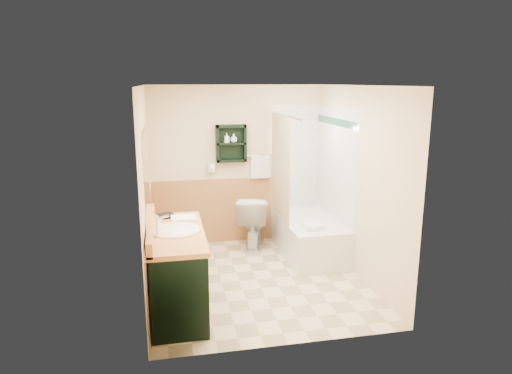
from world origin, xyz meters
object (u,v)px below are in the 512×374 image
at_px(wall_shelf, 231,143).
at_px(toilet, 253,221).
at_px(vanity, 177,271).
at_px(soap_bottle_b, 234,139).
at_px(hair_dryer, 211,167).
at_px(vanity_book, 159,208).
at_px(bathtub, 310,236).
at_px(soap_bottle_a, 227,140).

height_order(wall_shelf, toilet, wall_shelf).
relative_size(vanity, soap_bottle_b, 11.00).
relative_size(hair_dryer, vanity, 0.17).
height_order(vanity, soap_bottle_b, soap_bottle_b).
distance_m(wall_shelf, vanity_book, 1.87).
distance_m(wall_shelf, bathtub, 1.78).
relative_size(wall_shelf, bathtub, 0.37).
bearing_deg(vanity, wall_shelf, 65.70).
relative_size(toilet, vanity_book, 3.51).
relative_size(wall_shelf, soap_bottle_a, 3.83).
bearing_deg(toilet, vanity_book, 57.19).
bearing_deg(wall_shelf, vanity_book, -126.26).
bearing_deg(toilet, bathtub, 161.90).
bearing_deg(soap_bottle_a, soap_bottle_b, 0.00).
xyz_separation_m(hair_dryer, soap_bottle_a, (0.23, -0.03, 0.40)).
relative_size(vanity, bathtub, 0.95).
bearing_deg(soap_bottle_b, vanity_book, -127.39).
bearing_deg(vanity_book, toilet, 21.65).
relative_size(vanity_book, soap_bottle_a, 1.59).
bearing_deg(soap_bottle_b, vanity, -115.32).
bearing_deg(soap_bottle_b, toilet, -40.09).
xyz_separation_m(hair_dryer, bathtub, (1.33, -0.72, -0.93)).
height_order(vanity, bathtub, vanity).
distance_m(hair_dryer, vanity, 2.22).
xyz_separation_m(bathtub, soap_bottle_b, (-0.98, 0.69, 1.35)).
bearing_deg(toilet, vanity, 71.00).
distance_m(vanity_book, soap_bottle_b, 1.91).
bearing_deg(toilet, wall_shelf, -21.71).
xyz_separation_m(hair_dryer, toilet, (0.59, -0.24, -0.81)).
relative_size(bathtub, vanity_book, 6.57).
bearing_deg(bathtub, soap_bottle_a, 147.82).
bearing_deg(vanity, toilet, 56.16).
relative_size(vanity, vanity_book, 6.22).
relative_size(toilet, soap_bottle_a, 5.57).
xyz_separation_m(bathtub, toilet, (-0.74, 0.48, 0.13)).
bearing_deg(soap_bottle_a, vanity, -112.76).
bearing_deg(soap_bottle_a, toilet, -30.57).
relative_size(vanity, toilet, 1.77).
relative_size(wall_shelf, soap_bottle_b, 4.26).
distance_m(toilet, soap_bottle_b, 1.27).
height_order(vanity, vanity_book, vanity_book).
height_order(toilet, soap_bottle_a, soap_bottle_a).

